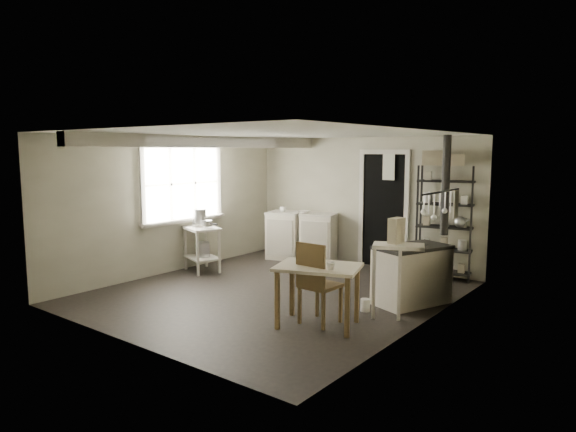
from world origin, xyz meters
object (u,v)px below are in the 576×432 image
Objects in this scene: prep_table at (202,248)px; base_cabinets at (302,235)px; stockpot at (199,216)px; flour_sack at (420,265)px; stove at (412,272)px; chair at (320,284)px; work_table at (318,294)px; shelf_rack at (445,221)px.

base_cabinets is at bearing 67.00° from prep_table.
stockpot reaches higher than flour_sack.
stockpot is at bearing -152.42° from flour_sack.
stockpot is 0.57× the size of flour_sack.
chair is at bearing -89.20° from stove.
prep_table reaches higher than flour_sack.
base_cabinets is 3.19m from stove.
chair is at bearing -17.52° from prep_table.
chair is (-0.03, 0.09, 0.10)m from work_table.
stockpot is 0.25× the size of stove.
work_table is (2.36, -2.91, -0.08)m from base_cabinets.
stockpot reaches higher than work_table.
shelf_rack is 1.91× the size of work_table.
stockpot is at bearing -162.93° from shelf_rack.
shelf_rack is 4.07× the size of flour_sack.
chair reaches higher than base_cabinets.
prep_table is 3.67m from stove.
chair is at bearing -91.76° from flour_sack.
chair is 2.75m from flour_sack.
shelf_rack reaches higher than work_table.
chair reaches higher than flour_sack.
stockpot is 3.47m from work_table.
stove is at bearing -43.16° from base_cabinets.
prep_table is at bearing -21.31° from stockpot.
shelf_rack is at bearing -12.91° from base_cabinets.
base_cabinets is 1.37× the size of chair.
stockpot is 2.06m from base_cabinets.
base_cabinets is at bearing 178.07° from flour_sack.
stove is (0.17, -1.60, -0.51)m from shelf_rack.
base_cabinets is 3.04× the size of flour_sack.
stove is at bearing 71.93° from chair.
base_cabinets is at bearing 172.00° from shelf_rack.
prep_table is 3.32m from work_table.
flour_sack is (3.29, 1.72, -0.70)m from stockpot.
work_table is (3.14, -1.08, -0.02)m from prep_table.
prep_table is 0.77× the size of chair.
prep_table is 4.06m from shelf_rack.
stockpot is at bearing 164.90° from chair.
base_cabinets reaches higher than stove.
prep_table is 0.42× the size of shelf_rack.
stove is at bearing -96.11° from shelf_rack.
prep_table is at bearing 161.09° from work_table.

